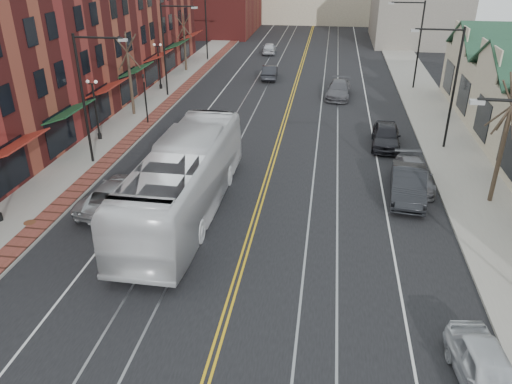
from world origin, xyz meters
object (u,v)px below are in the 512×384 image
(parked_car_c, at_px, (413,174))
(parked_car_d, at_px, (386,135))
(parked_suv, at_px, (118,194))
(parked_car_a, at_px, (488,372))
(transit_bus, at_px, (184,180))
(parked_car_b, at_px, (408,184))

(parked_car_c, height_order, parked_car_d, parked_car_d)
(parked_car_c, bearing_deg, parked_suv, -164.42)
(parked_car_a, relative_size, parked_car_d, 0.90)
(parked_suv, height_order, parked_car_c, parked_suv)
(parked_suv, relative_size, parked_car_c, 1.14)
(parked_car_a, bearing_deg, parked_car_c, 84.39)
(parked_car_c, bearing_deg, parked_car_a, -90.67)
(parked_suv, xyz_separation_m, parked_car_a, (16.38, -10.10, -0.04))
(parked_car_a, relative_size, parked_car_c, 0.88)
(transit_bus, relative_size, parked_car_c, 2.90)
(parked_suv, height_order, parked_car_a, parked_suv)
(transit_bus, xyz_separation_m, parked_car_a, (12.58, -9.93, -1.22))
(transit_bus, height_order, parked_car_c, transit_bus)
(parked_suv, bearing_deg, parked_car_b, -160.91)
(transit_bus, height_order, parked_suv, transit_bus)
(parked_suv, distance_m, parked_car_d, 18.77)
(transit_bus, distance_m, parked_car_d, 16.05)
(parked_suv, bearing_deg, parked_car_d, -136.12)
(parked_suv, xyz_separation_m, parked_car_c, (16.06, 5.05, -0.06))
(parked_car_d, bearing_deg, parked_car_a, -82.36)
(transit_bus, distance_m, parked_car_b, 12.30)
(parked_car_b, bearing_deg, parked_suv, -162.35)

